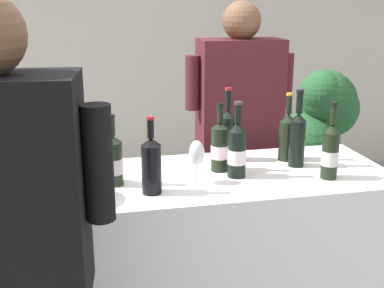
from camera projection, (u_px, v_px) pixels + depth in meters
name	position (u px, v px, depth m)	size (l,w,h in m)	color
wall_back	(123.00, 34.00, 4.48)	(8.00, 0.10, 2.80)	beige
counter	(177.00, 273.00, 2.30)	(1.95, 0.64, 0.95)	white
wine_bottle_0	(56.00, 155.00, 2.10)	(0.07, 0.07, 0.33)	black
wine_bottle_1	(113.00, 160.00, 2.06)	(0.08, 0.08, 0.30)	black
wine_bottle_2	(287.00, 135.00, 2.37)	(0.08, 0.08, 0.33)	black
wine_bottle_3	(297.00, 137.00, 2.28)	(0.07, 0.07, 0.36)	black
wine_bottle_5	(330.00, 151.00, 2.13)	(0.07, 0.07, 0.34)	black
wine_bottle_6	(228.00, 135.00, 2.37)	(0.08, 0.08, 0.36)	black
wine_bottle_7	(151.00, 164.00, 1.96)	(0.08, 0.08, 0.32)	black
wine_bottle_8	(220.00, 146.00, 2.23)	(0.08, 0.08, 0.31)	black
wine_bottle_9	(237.00, 150.00, 2.15)	(0.08, 0.08, 0.34)	black
wine_glass	(197.00, 155.00, 2.07)	(0.08, 0.08, 0.19)	silver
ice_bucket	(32.00, 170.00, 1.89)	(0.23, 0.23, 0.25)	silver
person_server	(238.00, 157.00, 2.85)	(0.62, 0.25, 1.70)	black
potted_shrub	(321.00, 126.00, 3.50)	(0.60, 0.52, 1.25)	brown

